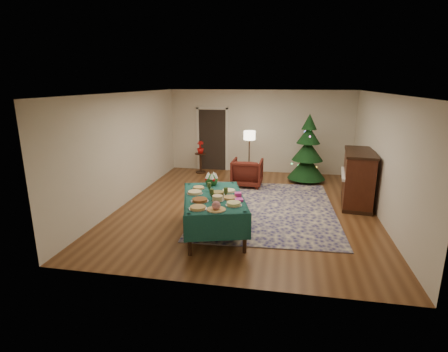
% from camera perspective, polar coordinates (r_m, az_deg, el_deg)
% --- Properties ---
extents(room_shell, '(7.00, 7.00, 7.00)m').
position_cam_1_polar(room_shell, '(8.23, 3.79, 3.93)').
color(room_shell, '#593319').
rests_on(room_shell, ground).
extents(doorway, '(1.08, 0.04, 2.16)m').
position_cam_1_polar(doorway, '(11.92, -1.92, 6.21)').
color(doorway, black).
rests_on(doorway, ground).
extents(rug, '(3.38, 4.34, 0.02)m').
position_cam_1_polar(rug, '(8.48, 6.81, -5.21)').
color(rug, '#17144D').
rests_on(rug, ground).
extents(buffet_table, '(1.66, 2.23, 0.77)m').
position_cam_1_polar(buffet_table, '(6.90, -1.68, -4.55)').
color(buffet_table, black).
rests_on(buffet_table, ground).
extents(platter_0, '(0.33, 0.33, 0.05)m').
position_cam_1_polar(platter_0, '(6.20, -4.29, -5.20)').
color(platter_0, silver).
rests_on(platter_0, buffet_table).
extents(platter_1, '(0.34, 0.34, 0.17)m').
position_cam_1_polar(platter_1, '(6.11, -1.29, -5.03)').
color(platter_1, silver).
rests_on(platter_1, buffet_table).
extents(platter_2, '(0.30, 0.30, 0.06)m').
position_cam_1_polar(platter_2, '(6.35, 1.60, -4.57)').
color(platter_2, silver).
rests_on(platter_2, buffet_table).
extents(platter_3, '(0.33, 0.33, 0.05)m').
position_cam_1_polar(platter_3, '(6.57, -3.97, -3.96)').
color(platter_3, silver).
rests_on(platter_3, buffet_table).
extents(platter_4, '(0.23, 0.23, 0.11)m').
position_cam_1_polar(platter_4, '(6.58, -1.05, -3.68)').
color(platter_4, silver).
rests_on(platter_4, buffet_table).
extents(platter_5, '(0.30, 0.30, 0.04)m').
position_cam_1_polar(platter_5, '(6.71, 1.02, -3.57)').
color(platter_5, silver).
rests_on(platter_5, buffet_table).
extents(platter_6, '(0.32, 0.32, 0.05)m').
position_cam_1_polar(platter_6, '(7.02, -4.78, -2.71)').
color(platter_6, silver).
rests_on(platter_6, buffet_table).
extents(platter_7, '(0.29, 0.29, 0.07)m').
position_cam_1_polar(platter_7, '(6.90, -1.06, -2.89)').
color(platter_7, silver).
rests_on(platter_7, buffet_table).
extents(platter_8, '(0.30, 0.30, 0.04)m').
position_cam_1_polar(platter_8, '(7.12, 0.79, -2.44)').
color(platter_8, silver).
rests_on(platter_8, buffet_table).
extents(platter_9, '(0.26, 0.26, 0.04)m').
position_cam_1_polar(platter_9, '(7.34, -4.18, -1.93)').
color(platter_9, silver).
rests_on(platter_9, buffet_table).
extents(goblet_0, '(0.08, 0.08, 0.18)m').
position_cam_1_polar(goblet_0, '(7.14, -2.43, -1.77)').
color(goblet_0, '#2D471E').
rests_on(goblet_0, buffet_table).
extents(goblet_1, '(0.08, 0.08, 0.18)m').
position_cam_1_polar(goblet_1, '(6.81, 0.30, -2.61)').
color(goblet_1, '#2D471E').
rests_on(goblet_1, buffet_table).
extents(goblet_2, '(0.08, 0.08, 0.18)m').
position_cam_1_polar(goblet_2, '(6.73, -2.03, -2.83)').
color(goblet_2, '#2D471E').
rests_on(goblet_2, buffet_table).
extents(napkin_stack, '(0.19, 0.19, 0.04)m').
position_cam_1_polar(napkin_stack, '(6.60, 2.44, -3.90)').
color(napkin_stack, '#D93CB3').
rests_on(napkin_stack, buffet_table).
extents(gift_box, '(0.15, 0.15, 0.10)m').
position_cam_1_polar(gift_box, '(6.77, 2.30, -3.13)').
color(gift_box, '#D63BA9').
rests_on(gift_box, buffet_table).
extents(centerpiece, '(0.28, 0.28, 0.32)m').
position_cam_1_polar(centerpiece, '(7.55, -2.06, -0.51)').
color(centerpiece, '#1E4C1E').
rests_on(centerpiece, buffet_table).
extents(armchair, '(0.87, 0.81, 0.87)m').
position_cam_1_polar(armchair, '(10.13, 3.81, 0.77)').
color(armchair, '#4C1710').
rests_on(armchair, ground).
extents(floor_lamp, '(0.36, 0.36, 1.49)m').
position_cam_1_polar(floor_lamp, '(10.81, 4.18, 6.17)').
color(floor_lamp, '#A57F3F').
rests_on(floor_lamp, ground).
extents(side_table, '(0.37, 0.37, 0.66)m').
position_cam_1_polar(side_table, '(11.63, -3.84, 2.08)').
color(side_table, black).
rests_on(side_table, ground).
extents(potted_plant, '(0.23, 0.41, 0.23)m').
position_cam_1_polar(potted_plant, '(11.54, -3.88, 4.27)').
color(potted_plant, '#AF0F0C').
rests_on(potted_plant, side_table).
extents(christmas_tree, '(1.46, 1.46, 2.05)m').
position_cam_1_polar(christmas_tree, '(10.76, 13.49, 3.88)').
color(christmas_tree, black).
rests_on(christmas_tree, ground).
extents(piano, '(0.89, 1.62, 1.34)m').
position_cam_1_polar(piano, '(9.12, 21.00, -0.43)').
color(piano, black).
rests_on(piano, ground).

